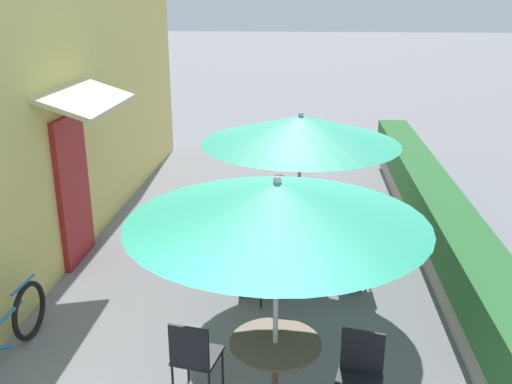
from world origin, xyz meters
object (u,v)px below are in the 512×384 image
(bicycle_leaning, at_px, (1,338))
(patio_table_near, at_px, (275,360))
(cafe_chair_mid_back, at_px, (355,245))
(seated_patron_mid_back, at_px, (355,237))
(patio_umbrella_near, at_px, (277,202))
(seated_patron_mid_right, at_px, (258,248))
(coffee_cup_mid, at_px, (304,223))
(cafe_chair_mid_left, at_px, (274,223))
(seated_patron_mid_left, at_px, (281,211))
(cafe_chair_near_left, at_px, (360,373))
(cafe_chair_near_right, at_px, (194,354))
(patio_umbrella_mid, at_px, (301,130))
(cafe_chair_mid_right, at_px, (265,263))
(patio_table_mid, at_px, (298,240))

(bicycle_leaning, bearing_deg, patio_table_near, -5.89)
(cafe_chair_mid_back, distance_m, seated_patron_mid_back, 0.20)
(patio_umbrella_near, xyz_separation_m, seated_patron_mid_right, (-0.33, 2.08, -1.36))
(patio_table_near, bearing_deg, coffee_cup_mid, 84.95)
(cafe_chair_mid_left, distance_m, seated_patron_mid_left, 0.20)
(cafe_chair_near_left, bearing_deg, bicycle_leaning, 3.46)
(seated_patron_mid_right, bearing_deg, patio_table_near, -133.40)
(patio_table_near, distance_m, bicycle_leaning, 2.84)
(cafe_chair_near_left, relative_size, cafe_chair_near_right, 1.00)
(bicycle_leaning, bearing_deg, patio_umbrella_mid, 39.63)
(cafe_chair_near_left, height_order, seated_patron_mid_left, seated_patron_mid_left)
(cafe_chair_mid_left, height_order, seated_patron_mid_back, seated_patron_mid_back)
(cafe_chair_near_right, height_order, seated_patron_mid_right, seated_patron_mid_right)
(cafe_chair_near_right, distance_m, cafe_chair_mid_left, 3.29)
(patio_umbrella_near, relative_size, bicycle_leaning, 1.41)
(patio_umbrella_mid, height_order, cafe_chair_mid_right, patio_umbrella_mid)
(cafe_chair_mid_left, distance_m, cafe_chair_mid_back, 1.30)
(cafe_chair_near_right, bearing_deg, patio_umbrella_near, 5.85)
(patio_table_mid, distance_m, cafe_chair_mid_right, 0.75)
(bicycle_leaning, bearing_deg, cafe_chair_mid_right, 34.47)
(cafe_chair_mid_right, height_order, seated_patron_mid_right, seated_patron_mid_right)
(patio_table_mid, bearing_deg, coffee_cup_mid, 31.62)
(cafe_chair_mid_right, bearing_deg, cafe_chair_mid_back, -24.15)
(patio_umbrella_mid, bearing_deg, patio_table_mid, 0.00)
(patio_umbrella_near, distance_m, seated_patron_mid_back, 3.00)
(patio_umbrella_near, bearing_deg, bicycle_leaning, 171.48)
(seated_patron_mid_right, xyz_separation_m, bicycle_leaning, (-2.48, -1.66, -0.34))
(cafe_chair_mid_left, bearing_deg, patio_umbrella_near, -18.93)
(cafe_chair_mid_back, relative_size, bicycle_leaning, 0.49)
(seated_patron_mid_right, bearing_deg, cafe_chair_near_right, -154.16)
(seated_patron_mid_left, bearing_deg, seated_patron_mid_back, 27.29)
(patio_umbrella_mid, height_order, cafe_chair_mid_left, patio_umbrella_mid)
(patio_table_near, height_order, seated_patron_mid_left, seated_patron_mid_left)
(cafe_chair_near_right, xyz_separation_m, cafe_chair_mid_left, (0.55, 3.24, 0.00))
(cafe_chair_near_right, height_order, cafe_chair_mid_left, same)
(patio_umbrella_mid, xyz_separation_m, bicycle_leaning, (-2.96, -2.23, -1.71))
(patio_umbrella_near, height_order, cafe_chair_near_left, patio_umbrella_near)
(patio_umbrella_near, relative_size, cafe_chair_mid_left, 2.87)
(patio_umbrella_near, distance_m, coffee_cup_mid, 2.99)
(bicycle_leaning, bearing_deg, coffee_cup_mid, 39.49)
(seated_patron_mid_left, distance_m, bicycle_leaning, 4.01)
(cafe_chair_mid_right, distance_m, seated_patron_mid_back, 1.25)
(patio_umbrella_mid, bearing_deg, bicycle_leaning, -143.00)
(patio_umbrella_mid, height_order, seated_patron_mid_back, patio_umbrella_mid)
(patio_umbrella_near, bearing_deg, coffee_cup_mid, 84.95)
(cafe_chair_mid_right, relative_size, coffee_cup_mid, 9.67)
(patio_table_near, relative_size, cafe_chair_near_right, 0.94)
(patio_umbrella_mid, xyz_separation_m, seated_patron_mid_left, (-0.25, 0.70, -1.36))
(patio_table_mid, bearing_deg, cafe_chair_near_left, -77.77)
(cafe_chair_mid_right, bearing_deg, cafe_chair_near_right, -157.03)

